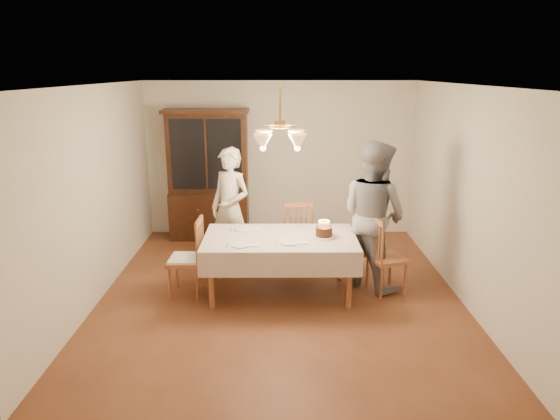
{
  "coord_description": "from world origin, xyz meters",
  "views": [
    {
      "loc": [
        -0.02,
        -5.89,
        2.77
      ],
      "look_at": [
        0.0,
        0.2,
        1.05
      ],
      "focal_mm": 32.0,
      "sensor_mm": 36.0,
      "label": 1
    }
  ],
  "objects_px": {
    "dining_table": "(280,243)",
    "chair_far_side": "(298,237)",
    "birthday_cake": "(324,232)",
    "elderly_woman": "(230,209)",
    "china_hutch": "(209,177)"
  },
  "relations": [
    {
      "from": "chair_far_side",
      "to": "elderly_woman",
      "type": "relative_size",
      "value": 0.58
    },
    {
      "from": "dining_table",
      "to": "birthday_cake",
      "type": "distance_m",
      "value": 0.56
    },
    {
      "from": "dining_table",
      "to": "chair_far_side",
      "type": "relative_size",
      "value": 1.9
    },
    {
      "from": "birthday_cake",
      "to": "dining_table",
      "type": "bearing_deg",
      "value": -179.85
    },
    {
      "from": "china_hutch",
      "to": "elderly_woman",
      "type": "distance_m",
      "value": 1.43
    },
    {
      "from": "china_hutch",
      "to": "elderly_woman",
      "type": "bearing_deg",
      "value": -70.08
    },
    {
      "from": "chair_far_side",
      "to": "birthday_cake",
      "type": "xyz_separation_m",
      "value": [
        0.29,
        -0.92,
        0.37
      ]
    },
    {
      "from": "dining_table",
      "to": "chair_far_side",
      "type": "distance_m",
      "value": 0.99
    },
    {
      "from": "birthday_cake",
      "to": "elderly_woman",
      "type": "bearing_deg",
      "value": 143.74
    },
    {
      "from": "elderly_woman",
      "to": "birthday_cake",
      "type": "height_order",
      "value": "elderly_woman"
    },
    {
      "from": "china_hutch",
      "to": "birthday_cake",
      "type": "distance_m",
      "value": 2.85
    },
    {
      "from": "dining_table",
      "to": "elderly_woman",
      "type": "xyz_separation_m",
      "value": [
        -0.7,
        0.92,
        0.19
      ]
    },
    {
      "from": "elderly_woman",
      "to": "china_hutch",
      "type": "bearing_deg",
      "value": 144.26
    },
    {
      "from": "elderly_woman",
      "to": "birthday_cake",
      "type": "distance_m",
      "value": 1.55
    },
    {
      "from": "chair_far_side",
      "to": "birthday_cake",
      "type": "bearing_deg",
      "value": -72.69
    }
  ]
}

